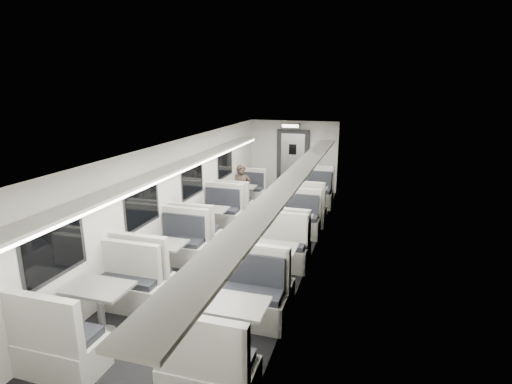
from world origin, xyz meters
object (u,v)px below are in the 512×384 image
Objects in this scene: booth_left_b at (210,223)px; exit_sign at (291,126)px; booth_right_d at (233,328)px; booth_left_c at (163,260)px; booth_right_c at (271,265)px; booth_right_b at (292,232)px; passenger at (242,190)px; booth_left_a at (242,197)px; booth_right_a at (309,201)px; vestibule_door at (293,161)px; booth_left_d at (101,310)px.

booth_left_b is 3.40× the size of exit_sign.
booth_left_c is at bearing 139.76° from booth_right_d.
booth_left_c is 2.03m from booth_right_c.
passenger is at bearing 133.36° from booth_right_b.
exit_sign is (1.00, 6.65, 1.90)m from booth_left_c.
booth_right_a reaches higher than booth_left_a.
booth_right_a is 2.46m from booth_right_b.
booth_left_b is 2.73m from booth_right_c.
booth_right_c is 6.89m from vestibule_door.
booth_left_c is 6.99m from exit_sign.
booth_left_c is (0.00, -2.21, -0.00)m from booth_left_b.
vestibule_door is (1.00, 8.94, 0.64)m from booth_left_d.
booth_right_a reaches higher than booth_right_d.
booth_left_c is at bearing -114.17° from passenger.
booth_left_a is at bearing 128.52° from booth_right_b.
booth_right_b is 0.97× the size of booth_right_c.
booth_left_a is 0.87× the size of booth_right_d.
booth_right_c reaches higher than booth_left_a.
booth_left_c is 0.95× the size of booth_left_d.
exit_sign is (1.00, 8.46, 1.88)m from booth_left_d.
booth_right_b is 1.49× the size of passenger.
booth_left_b is 1.00× the size of vestibule_door.
vestibule_door is 1.33m from exit_sign.
booth_right_a is 6.32m from booth_right_d.
booth_right_a is 1.58× the size of passenger.
booth_right_c is at bearing -90.00° from booth_right_a.
passenger is 2.30× the size of exit_sign.
booth_right_c reaches higher than booth_left_c.
booth_left_d is 2.00m from booth_right_d.
booth_right_d is (2.00, -1.69, 0.03)m from booth_left_c.
exit_sign is at bearing 83.26° from booth_left_d.
booth_left_b is at bearing 90.00° from booth_left_c.
booth_right_d is at bearing -72.59° from booth_left_a.
booth_right_b is 1.82m from booth_right_c.
booth_left_d is 5.92m from passenger.
vestibule_door is (-1.00, 4.96, 0.66)m from booth_right_b.
booth_right_d is at bearing -90.00° from booth_right_b.
booth_right_d reaches higher than booth_left_d.
passenger reaches higher than booth_left_a.
booth_right_d reaches higher than booth_left_a.
booth_right_b is at bearing 90.00° from booth_right_d.
passenger reaches higher than booth_right_a.
booth_right_c is (2.00, 2.16, -0.00)m from booth_left_d.
booth_right_a reaches higher than booth_left_d.
vestibule_door is at bearing 90.00° from exit_sign.
vestibule_door is (-1.00, 8.83, 0.64)m from booth_right_d.
booth_left_c is 0.96× the size of booth_right_c.
booth_right_c is (0.00, -1.82, 0.01)m from booth_right_b.
booth_left_d is at bearing -132.85° from booth_right_c.
booth_left_d is 3.57× the size of exit_sign.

